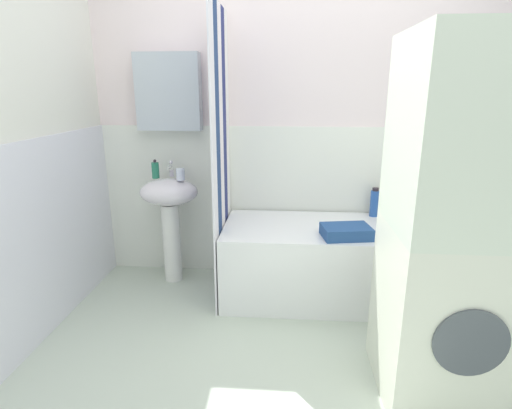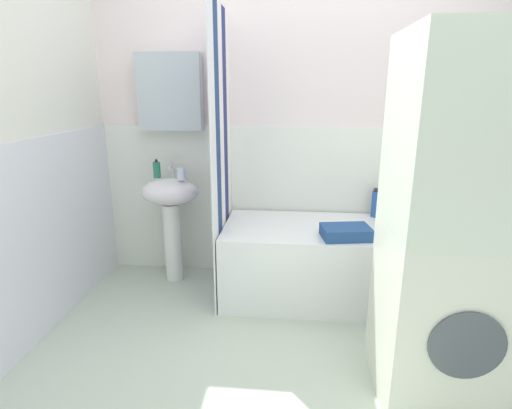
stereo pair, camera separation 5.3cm
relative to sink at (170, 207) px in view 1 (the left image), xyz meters
The scene contains 15 objects.
ground_plane 1.54m from the sink, 46.79° to the right, with size 4.80×5.60×0.04m, color beige.
wall_back_tiled 1.08m from the sink, 14.49° to the left, with size 3.60×0.18×2.40m.
wall_left_tiled 1.05m from the sink, 131.36° to the right, with size 0.07×1.81×2.40m.
sink is the anchor object (origin of this frame).
faucet 0.29m from the sink, 90.00° to the left, with size 0.03×0.12×0.12m.
soap_dispenser 0.30m from the sink, 163.92° to the left, with size 0.06×0.06×0.14m.
toothbrush_cup 0.28m from the sink, 11.92° to the right, with size 0.06×0.06×0.09m, color silver.
bathtub 1.28m from the sink, ahead, with size 1.54×0.72×0.54m, color white.
shower_curtain 0.61m from the sink, 21.04° to the right, with size 0.01×0.72×2.00m.
body_wash_bottle 1.89m from the sink, ahead, with size 0.06×0.06×0.17m.
lotion_bottle 1.77m from the sink, ahead, with size 0.06×0.06×0.18m.
shampoo_bottle 1.66m from the sink, ahead, with size 0.06×0.06×0.22m.
conditioner_bottle 1.56m from the sink, ahead, with size 0.07×0.07×0.22m.
towel_folded 1.34m from the sink, 16.34° to the right, with size 0.31×0.21×0.08m, color navy.
washer_dryer_stack 2.01m from the sink, 33.80° to the right, with size 0.56×0.61×1.72m.
Camera 1 is at (-0.08, -1.89, 1.48)m, focal length 28.46 mm.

